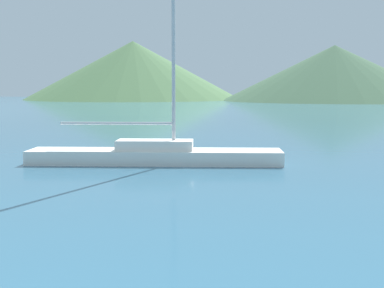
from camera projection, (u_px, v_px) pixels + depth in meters
sailboat_inner at (155, 152)px, 18.22m from camera, size 8.74×3.06×10.39m
hill_west at (133, 70)px, 106.60m from camera, size 42.80×42.80×11.50m
hill_central at (334, 73)px, 95.62m from camera, size 40.20×40.20×9.88m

